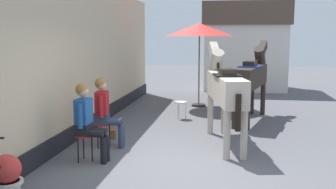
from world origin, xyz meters
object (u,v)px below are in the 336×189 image
object	(u,v)px
saddled_horse_near	(225,88)
cafe_parasol	(199,30)
saddled_horse_far	(252,76)
flower_planter_near	(7,177)
seated_visitor_far	(105,109)
satchel_bag	(112,134)
spare_stool_white	(181,104)
seated_visitor_near	(87,118)

from	to	relation	value
saddled_horse_near	cafe_parasol	bearing A→B (deg)	101.11
saddled_horse_far	flower_planter_near	bearing A→B (deg)	-121.13
seated_visitor_far	flower_planter_near	size ratio (longest dim) A/B	2.17
saddled_horse_near	satchel_bag	world-z (taller)	saddled_horse_near
saddled_horse_far	spare_stool_white	size ratio (longest dim) A/B	6.37
satchel_bag	spare_stool_white	bearing A→B (deg)	130.42
seated_visitor_far	flower_planter_near	xyz separation A→B (m)	(-0.52, -2.75, -0.44)
cafe_parasol	seated_visitor_near	bearing A→B (deg)	-104.19
spare_stool_white	satchel_bag	bearing A→B (deg)	-118.32
seated_visitor_far	cafe_parasol	world-z (taller)	cafe_parasol
cafe_parasol	spare_stool_white	distance (m)	2.82
flower_planter_near	spare_stool_white	size ratio (longest dim) A/B	1.39
cafe_parasol	satchel_bag	world-z (taller)	cafe_parasol
spare_stool_white	seated_visitor_near	bearing A→B (deg)	-106.69
seated_visitor_near	saddled_horse_far	world-z (taller)	saddled_horse_far
seated_visitor_near	flower_planter_near	bearing A→B (deg)	-104.95
cafe_parasol	saddled_horse_far	bearing A→B (deg)	-52.56
saddled_horse_near	flower_planter_near	bearing A→B (deg)	-129.80
saddled_horse_far	cafe_parasol	bearing A→B (deg)	127.44
seated_visitor_near	spare_stool_white	size ratio (longest dim) A/B	3.02
saddled_horse_near	spare_stool_white	world-z (taller)	saddled_horse_near
seated_visitor_far	cafe_parasol	xyz separation A→B (m)	(1.46, 4.98, 1.59)
saddled_horse_far	spare_stool_white	distance (m)	1.98
saddled_horse_near	flower_planter_near	size ratio (longest dim) A/B	4.63
spare_stool_white	satchel_bag	distance (m)	2.60
seated_visitor_near	seated_visitor_far	bearing A→B (deg)	87.95
flower_planter_near	cafe_parasol	world-z (taller)	cafe_parasol
seated_visitor_near	saddled_horse_near	world-z (taller)	saddled_horse_near
satchel_bag	saddled_horse_far	bearing A→B (deg)	105.91
satchel_bag	saddled_horse_near	bearing A→B (deg)	67.38
seated_visitor_near	spare_stool_white	bearing A→B (deg)	73.31
seated_visitor_near	saddled_horse_far	size ratio (longest dim) A/B	0.47
seated_visitor_far	flower_planter_near	world-z (taller)	seated_visitor_far
saddled_horse_near	saddled_horse_far	xyz separation A→B (m)	(0.65, 2.37, 0.00)
cafe_parasol	spare_stool_white	size ratio (longest dim) A/B	5.61
seated_visitor_far	saddled_horse_far	bearing A→B (deg)	45.49
saddled_horse_near	flower_planter_near	distance (m)	4.50
saddled_horse_near	saddled_horse_far	world-z (taller)	same
seated_visitor_far	spare_stool_white	world-z (taller)	seated_visitor_far
flower_planter_near	cafe_parasol	bearing A→B (deg)	75.63
saddled_horse_near	saddled_horse_far	bearing A→B (deg)	74.61
saddled_horse_near	flower_planter_near	world-z (taller)	saddled_horse_near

